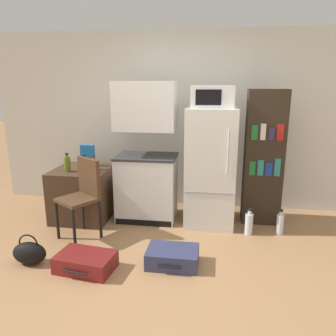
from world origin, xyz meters
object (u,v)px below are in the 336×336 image
object	(u,v)px
microwave	(213,97)
bottle_olive_oil	(67,164)
chair	(83,191)
water_bottle_front	(280,224)
suitcase_large_flat	(173,257)
bottle_blue_soda	(85,165)
bottle_amber_beer	(94,164)
handbag	(29,253)
suitcase_small_flat	(86,262)
water_bottle_middle	(249,223)
bookshelf	(264,158)
cereal_box	(88,155)
kitchen_hutch	(146,158)
side_table	(83,193)
refrigerator	(210,167)

from	to	relation	value
microwave	bottle_olive_oil	size ratio (longest dim) A/B	2.10
chair	water_bottle_front	distance (m)	2.46
suitcase_large_flat	bottle_blue_soda	bearing A→B (deg)	145.44
bottle_amber_beer	suitcase_large_flat	world-z (taller)	bottle_amber_beer
bottle_amber_beer	suitcase_large_flat	size ratio (longest dim) A/B	0.37
microwave	chair	xyz separation A→B (m)	(-1.50, -0.63, -1.10)
handbag	suitcase_small_flat	bearing A→B (deg)	-2.50
water_bottle_front	water_bottle_middle	distance (m)	0.39
microwave	suitcase_large_flat	bearing A→B (deg)	-106.85
bookshelf	microwave	bearing A→B (deg)	-166.98
bottle_blue_soda	cereal_box	bearing A→B (deg)	105.20
kitchen_hutch	handbag	size ratio (longest dim) A/B	5.19
suitcase_large_flat	water_bottle_middle	xyz separation A→B (m)	(0.85, 0.85, 0.06)
bottle_amber_beer	handbag	world-z (taller)	bottle_amber_beer
kitchen_hutch	cereal_box	distance (m)	0.86
kitchen_hutch	water_bottle_front	xyz separation A→B (m)	(1.75, -0.27, -0.72)
side_table	bookshelf	bearing A→B (deg)	5.43
suitcase_small_flat	cereal_box	bearing A→B (deg)	116.95
suitcase_large_flat	handbag	bearing A→B (deg)	-172.00
bookshelf	water_bottle_front	world-z (taller)	bookshelf
microwave	bottle_olive_oil	bearing A→B (deg)	-172.65
cereal_box	handbag	size ratio (longest dim) A/B	0.83
suitcase_small_flat	water_bottle_middle	bearing A→B (deg)	39.93
kitchen_hutch	bottle_olive_oil	world-z (taller)	kitchen_hutch
water_bottle_middle	bottle_blue_soda	bearing A→B (deg)	178.88
suitcase_large_flat	suitcase_small_flat	bearing A→B (deg)	-164.92
suitcase_small_flat	handbag	distance (m)	0.63
side_table	water_bottle_middle	bearing A→B (deg)	-5.58
handbag	kitchen_hutch	bearing A→B (deg)	54.77
chair	suitcase_large_flat	xyz separation A→B (m)	(1.15, -0.51, -0.50)
suitcase_large_flat	suitcase_small_flat	distance (m)	0.89
side_table	suitcase_small_flat	bearing A→B (deg)	-67.52
cereal_box	handbag	world-z (taller)	cereal_box
bottle_blue_soda	water_bottle_middle	size ratio (longest dim) A/B	0.70
bookshelf	bottle_amber_beer	size ratio (longest dim) A/B	9.04
refrigerator	water_bottle_middle	bearing A→B (deg)	-30.07
kitchen_hutch	bottle_amber_beer	world-z (taller)	kitchen_hutch
side_table	suitcase_large_flat	bearing A→B (deg)	-37.41
side_table	chair	world-z (taller)	chair
bottle_olive_oil	suitcase_large_flat	xyz separation A→B (m)	(1.52, -0.90, -0.73)
kitchen_hutch	water_bottle_front	world-z (taller)	kitchen_hutch
side_table	bookshelf	distance (m)	2.50
bookshelf	bottle_olive_oil	xyz separation A→B (m)	(-2.55, -0.40, -0.07)
bookshelf	bottle_amber_beer	distance (m)	2.26
bookshelf	bottle_olive_oil	distance (m)	2.59
bookshelf	chair	bearing A→B (deg)	-160.19
refrigerator	suitcase_large_flat	xyz separation A→B (m)	(-0.35, -1.14, -0.69)
handbag	water_bottle_front	bearing A→B (deg)	22.04
bottle_amber_beer	bookshelf	bearing A→B (deg)	6.57
kitchen_hutch	chair	world-z (taller)	kitchen_hutch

